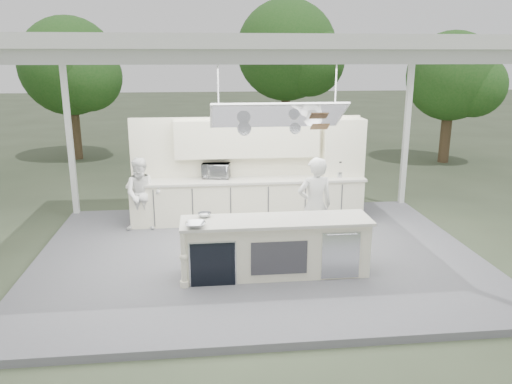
{
  "coord_description": "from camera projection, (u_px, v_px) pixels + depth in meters",
  "views": [
    {
      "loc": [
        -0.96,
        -8.51,
        3.63
      ],
      "look_at": [
        0.01,
        0.4,
        1.18
      ],
      "focal_mm": 35.0,
      "sensor_mm": 36.0,
      "label": 1
    }
  ],
  "objects": [
    {
      "name": "toaster_oven",
      "position": [
        216.0,
        170.0,
        10.82
      ],
      "size": [
        0.66,
        0.51,
        0.33
      ],
      "primitive_type": "imported",
      "rotation": [
        0.0,
        0.0,
        -0.19
      ],
      "color": "silver",
      "rests_on": "back_counter"
    },
    {
      "name": "head_chef",
      "position": [
        315.0,
        206.0,
        8.99
      ],
      "size": [
        0.7,
        0.51,
        1.8
      ],
      "primitive_type": "imported",
      "rotation": [
        0.0,
        0.0,
        3.27
      ],
      "color": "white",
      "rests_on": "stage_deck"
    },
    {
      "name": "stage_deck",
      "position": [
        258.0,
        256.0,
        9.2
      ],
      "size": [
        8.0,
        6.0,
        0.12
      ],
      "primitive_type": "cube",
      "color": "#5B5A5F",
      "rests_on": "ground"
    },
    {
      "name": "sous_chef",
      "position": [
        143.0,
        194.0,
        10.24
      ],
      "size": [
        0.75,
        0.59,
        1.53
      ],
      "primitive_type": "imported",
      "rotation": [
        0.0,
        0.0,
        0.01
      ],
      "color": "white",
      "rests_on": "stage_deck"
    },
    {
      "name": "back_counter",
      "position": [
        248.0,
        200.0,
        10.88
      ],
      "size": [
        5.08,
        0.72,
        0.95
      ],
      "color": "#EFEBCA",
      "rests_on": "stage_deck"
    },
    {
      "name": "demo_island",
      "position": [
        275.0,
        247.0,
        8.2
      ],
      "size": [
        3.1,
        0.79,
        0.95
      ],
      "color": "#EFEBCA",
      "rests_on": "stage_deck"
    },
    {
      "name": "bowl_small",
      "position": [
        205.0,
        215.0,
        8.2
      ],
      "size": [
        0.27,
        0.27,
        0.07
      ],
      "primitive_type": "imported",
      "rotation": [
        0.0,
        0.0,
        -0.23
      ],
      "color": "#B3B5BA",
      "rests_on": "demo_island"
    },
    {
      "name": "tent",
      "position": [
        258.0,
        51.0,
        8.23
      ],
      "size": [
        8.2,
        6.2,
        3.86
      ],
      "color": "white",
      "rests_on": "ground"
    },
    {
      "name": "bowl_large",
      "position": [
        196.0,
        225.0,
        7.71
      ],
      "size": [
        0.34,
        0.34,
        0.08
      ],
      "primitive_type": "imported",
      "rotation": [
        0.0,
        0.0,
        -0.06
      ],
      "color": "silver",
      "rests_on": "demo_island"
    },
    {
      "name": "ground",
      "position": [
        258.0,
        259.0,
        9.22
      ],
      "size": [
        90.0,
        90.0,
        0.0
      ],
      "primitive_type": "plane",
      "color": "#444F36",
      "rests_on": "ground"
    },
    {
      "name": "tree_cluster",
      "position": [
        223.0,
        66.0,
        17.71
      ],
      "size": [
        19.55,
        9.4,
        5.85
      ],
      "color": "brown",
      "rests_on": "ground"
    },
    {
      "name": "back_wall_unit",
      "position": [
        267.0,
        153.0,
        10.88
      ],
      "size": [
        5.05,
        0.48,
        2.25
      ],
      "color": "#EFEBCA",
      "rests_on": "stage_deck"
    }
  ]
}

